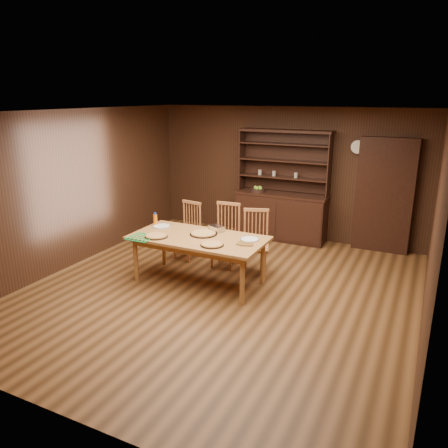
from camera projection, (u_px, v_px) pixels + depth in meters
The scene contains 20 objects.
floor at pixel (220, 291), 6.53m from camera, with size 6.00×6.00×0.00m, color brown.
room_shell at pixel (220, 187), 6.08m from camera, with size 6.00×6.00×6.00m.
china_hutch at pixel (281, 210), 8.73m from camera, with size 1.84×0.52×2.17m.
doorway at pixel (384, 196), 7.93m from camera, with size 1.00×0.18×2.10m, color black.
wall_clock at pixel (358, 147), 7.97m from camera, with size 0.30×0.05×0.30m.
dining_table at pixel (198, 241), 6.63m from camera, with size 2.05×1.02×0.75m.
chair_left at pixel (189, 229), 7.72m from camera, with size 0.47×0.45×1.02m.
chair_center at pixel (226, 233), 7.37m from camera, with size 0.47×0.45×1.08m.
chair_right at pixel (255, 239), 7.10m from camera, with size 0.54×0.53×1.05m.
pizza_left at pixel (156, 236), 6.60m from camera, with size 0.35×0.35×0.04m.
pizza_right at pixel (212, 244), 6.23m from camera, with size 0.34×0.34×0.04m.
pizza_center at pixel (203, 233), 6.71m from camera, with size 0.42×0.42×0.04m.
cooling_rack at pixel (141, 237), 6.56m from camera, with size 0.35×0.35×0.02m, color #0DB252, non-canonical shape.
plate_left at pixel (162, 226), 7.11m from camera, with size 0.28×0.28×0.02m.
plate_right at pixel (250, 239), 6.47m from camera, with size 0.28×0.28×0.02m.
foil_dish at pixel (217, 229), 6.86m from camera, with size 0.22×0.16×0.09m, color silver.
juice_bottle at pixel (155, 219), 7.17m from camera, with size 0.07×0.07×0.21m.
pot_holder_a at pixel (246, 244), 6.28m from camera, with size 0.19×0.19×0.01m, color #A01712.
pot_holder_b at pixel (244, 243), 6.29m from camera, with size 0.19×0.19×0.01m, color #A01712.
fruit_bowl at pixel (258, 190), 8.77m from camera, with size 0.28×0.28×0.12m.
Camera 1 is at (2.66, -5.34, 2.83)m, focal length 35.00 mm.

